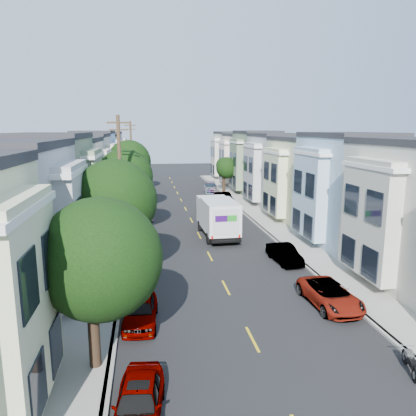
# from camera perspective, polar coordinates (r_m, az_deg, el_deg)

# --- Properties ---
(ground) EXTENTS (160.00, 160.00, 0.00)m
(ground) POSITION_cam_1_polar(r_m,az_deg,el_deg) (29.81, 0.26, -6.84)
(ground) COLOR black
(ground) RESTS_ON ground
(road_slab) EXTENTS (12.00, 70.00, 0.02)m
(road_slab) POSITION_cam_1_polar(r_m,az_deg,el_deg) (44.20, -2.79, -0.87)
(road_slab) COLOR black
(road_slab) RESTS_ON ground
(curb_left) EXTENTS (0.30, 70.00, 0.15)m
(curb_left) POSITION_cam_1_polar(r_m,az_deg,el_deg) (43.99, -10.65, -1.03)
(curb_left) COLOR gray
(curb_left) RESTS_ON ground
(curb_right) EXTENTS (0.30, 70.00, 0.15)m
(curb_right) POSITION_cam_1_polar(r_m,az_deg,el_deg) (45.20, 4.86, -0.55)
(curb_right) COLOR gray
(curb_right) RESTS_ON ground
(sidewalk_left) EXTENTS (2.60, 70.00, 0.15)m
(sidewalk_left) POSITION_cam_1_polar(r_m,az_deg,el_deg) (44.06, -12.34, -1.08)
(sidewalk_left) COLOR gray
(sidewalk_left) RESTS_ON ground
(sidewalk_right) EXTENTS (2.60, 70.00, 0.15)m
(sidewalk_right) POSITION_cam_1_polar(r_m,az_deg,el_deg) (45.52, 6.45, -0.50)
(sidewalk_right) COLOR gray
(sidewalk_right) RESTS_ON ground
(centerline) EXTENTS (0.12, 70.00, 0.01)m
(centerline) POSITION_cam_1_polar(r_m,az_deg,el_deg) (44.20, -2.79, -0.89)
(centerline) COLOR gold
(centerline) RESTS_ON ground
(townhouse_row_left) EXTENTS (5.00, 70.00, 8.50)m
(townhouse_row_left) POSITION_cam_1_polar(r_m,az_deg,el_deg) (44.48, -17.23, -1.31)
(townhouse_row_left) COLOR beige
(townhouse_row_left) RESTS_ON ground
(townhouse_row_right) EXTENTS (5.00, 70.00, 8.50)m
(townhouse_row_right) POSITION_cam_1_polar(r_m,az_deg,el_deg) (46.66, 10.95, -0.44)
(townhouse_row_right) COLOR beige
(townhouse_row_right) RESTS_ON ground
(tree_a) EXTENTS (4.62, 4.62, 6.76)m
(tree_a) POSITION_cam_1_polar(r_m,az_deg,el_deg) (15.64, -15.22, -7.01)
(tree_a) COLOR black
(tree_a) RESTS_ON ground
(tree_b) EXTENTS (4.70, 4.70, 7.56)m
(tree_b) POSITION_cam_1_polar(r_m,az_deg,el_deg) (23.22, -13.19, 0.90)
(tree_b) COLOR black
(tree_b) RESTS_ON ground
(tree_c) EXTENTS (4.70, 4.70, 7.58)m
(tree_c) POSITION_cam_1_polar(r_m,az_deg,el_deg) (34.53, -11.81, 4.26)
(tree_c) COLOR black
(tree_c) RESTS_ON ground
(tree_d) EXTENTS (4.70, 4.70, 8.00)m
(tree_d) POSITION_cam_1_polar(r_m,az_deg,el_deg) (44.80, -11.17, 6.35)
(tree_d) COLOR black
(tree_d) RESTS_ON ground
(tree_e) EXTENTS (4.70, 4.70, 7.15)m
(tree_e) POSITION_cam_1_polar(r_m,az_deg,el_deg) (60.82, -10.56, 6.78)
(tree_e) COLOR black
(tree_e) RESTS_ON ground
(tree_far_r) EXTENTS (3.07, 3.07, 5.20)m
(tree_far_r) POSITION_cam_1_polar(r_m,az_deg,el_deg) (58.17, 2.54, 5.63)
(tree_far_r) COLOR black
(tree_far_r) RESTS_ON ground
(utility_pole_near) EXTENTS (1.60, 0.26, 10.00)m
(utility_pole_near) POSITION_cam_1_polar(r_m,az_deg,el_deg) (30.33, -12.19, 3.22)
(utility_pole_near) COLOR #42301E
(utility_pole_near) RESTS_ON ground
(utility_pole_far) EXTENTS (1.60, 0.26, 10.00)m
(utility_pole_far) POSITION_cam_1_polar(r_m,az_deg,el_deg) (56.18, -10.70, 6.81)
(utility_pole_far) COLOR #42301E
(utility_pole_far) RESTS_ON ground
(fedex_truck) EXTENTS (2.64, 6.87, 3.29)m
(fedex_truck) POSITION_cam_1_polar(r_m,az_deg,el_deg) (34.77, 1.34, -1.08)
(fedex_truck) COLOR silver
(fedex_truck) RESTS_ON ground
(lead_sedan) EXTENTS (2.17, 4.40, 1.41)m
(lead_sedan) POSITION_cam_1_polar(r_m,az_deg,el_deg) (41.31, 0.13, -0.73)
(lead_sedan) COLOR black
(lead_sedan) RESTS_ON ground
(parked_left_a) EXTENTS (1.94, 4.14, 1.30)m
(parked_left_a) POSITION_cam_1_polar(r_m,az_deg,el_deg) (14.43, -9.74, -25.37)
(parked_left_a) COLOR black
(parked_left_a) RESTS_ON ground
(parked_left_b) EXTENTS (1.80, 4.18, 1.33)m
(parked_left_b) POSITION_cam_1_polar(r_m,az_deg,el_deg) (20.15, -9.48, -14.08)
(parked_left_b) COLOR black
(parked_left_b) RESTS_ON ground
(parked_left_c) EXTENTS (1.90, 4.35, 1.29)m
(parked_left_c) POSITION_cam_1_polar(r_m,az_deg,el_deg) (31.19, -9.28, -4.93)
(parked_left_c) COLOR gray
(parked_left_c) RESTS_ON ground
(parked_left_d) EXTENTS (2.41, 5.04, 1.47)m
(parked_left_d) POSITION_cam_1_polar(r_m,az_deg,el_deg) (42.71, -9.19, -0.43)
(parked_left_d) COLOR #3D0E04
(parked_left_d) RESTS_ON ground
(parked_right_a) EXTENTS (2.28, 4.61, 1.26)m
(parked_right_a) POSITION_cam_1_polar(r_m,az_deg,el_deg) (22.61, 16.79, -11.64)
(parked_right_a) COLOR #424349
(parked_right_a) RESTS_ON ground
(parked_right_b) EXTENTS (1.64, 3.86, 1.25)m
(parked_right_b) POSITION_cam_1_polar(r_m,az_deg,el_deg) (28.79, 10.69, -6.38)
(parked_right_b) COLOR silver
(parked_right_b) RESTS_ON ground
(parked_right_c) EXTENTS (1.98, 4.56, 1.48)m
(parked_right_c) POSITION_cam_1_polar(r_m,az_deg,el_deg) (49.59, 2.24, 1.31)
(parked_right_c) COLOR black
(parked_right_c) RESTS_ON ground
(parked_right_d) EXTENTS (2.36, 4.89, 1.42)m
(parked_right_d) POSITION_cam_1_polar(r_m,az_deg,el_deg) (59.18, 0.42, 2.89)
(parked_right_d) COLOR black
(parked_right_d) RESTS_ON ground
(motorcycle) EXTENTS (0.25, 1.85, 0.74)m
(motorcycle) POSITION_cam_1_polar(r_m,az_deg,el_deg) (18.32, 26.52, -18.88)
(motorcycle) COLOR black
(motorcycle) RESTS_ON ground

